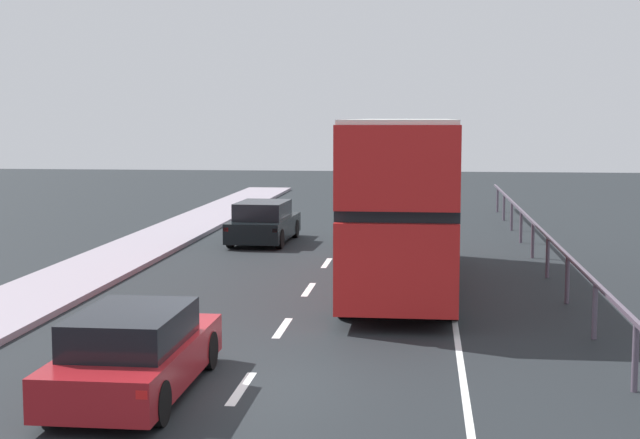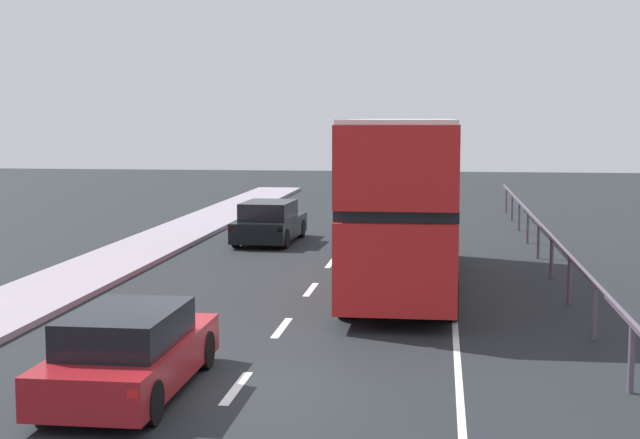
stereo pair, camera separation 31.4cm
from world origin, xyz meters
TOP-DOWN VIEW (x-y plane):
  - ground_plane at (0.00, 0.00)m, footprint 75.30×120.00m
  - lane_paint_markings at (2.20, 8.74)m, footprint 3.63×46.00m
  - bridge_side_railing at (6.10, 9.00)m, footprint 0.10×42.00m
  - double_decker_bus_red at (2.29, 9.10)m, footprint 2.53×11.04m
  - hatchback_car_near at (-1.56, -0.73)m, footprint 1.77×4.37m
  - sedan_car_ahead at (-2.61, 16.83)m, footprint 1.97×4.34m

SIDE VIEW (x-z plane):
  - ground_plane at x=0.00m, z-range -0.10..0.00m
  - lane_paint_markings at x=2.20m, z-range 0.00..0.01m
  - hatchback_car_near at x=-1.56m, z-range -0.02..1.32m
  - sedan_car_ahead at x=-2.61m, z-range -0.03..1.39m
  - bridge_side_railing at x=6.10m, z-range 0.35..1.48m
  - double_decker_bus_red at x=2.29m, z-range 0.15..4.35m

